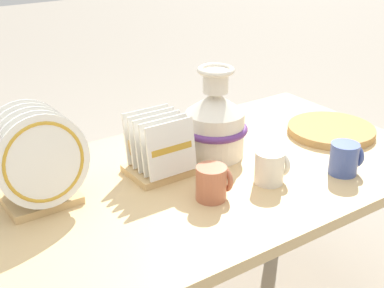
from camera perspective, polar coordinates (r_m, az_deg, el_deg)
The scene contains 8 objects.
display_table at distance 1.66m, azimuth -0.00°, elevation -5.41°, with size 1.59×0.83×0.63m.
ceramic_vase at distance 1.73m, azimuth 2.46°, elevation 2.42°, with size 0.22×0.22×0.30m.
dish_rack_round_plates at distance 1.49m, azimuth -16.15°, elevation -2.03°, with size 0.25×0.18×0.28m.
dish_rack_square_plates at distance 1.63m, azimuth -3.48°, elevation -0.97°, with size 0.20×0.17×0.19m.
wicker_charger_stack at distance 1.99m, azimuth 14.62°, elevation 1.45°, with size 0.31×0.31×0.03m.
mug_cobalt_glaze at distance 1.70m, azimuth 16.00°, elevation -1.47°, with size 0.09×0.09×0.10m.
mug_terracotta_glaze at distance 1.50m, azimuth 2.22°, elevation -4.13°, with size 0.09×0.09×0.10m.
mug_cream_glaze at distance 1.60m, azimuth 8.38°, elevation -2.43°, with size 0.09×0.09×0.10m.
Camera 1 is at (-0.82, -1.19, 1.40)m, focal length 50.00 mm.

